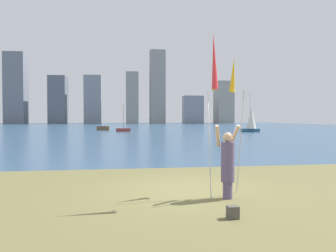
% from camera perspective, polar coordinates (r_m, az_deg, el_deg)
% --- Properties ---
extents(ground, '(120.00, 138.00, 0.12)m').
position_cam_1_polar(ground, '(60.21, -6.38, -0.56)').
color(ground, brown).
extents(person, '(0.70, 0.52, 1.92)m').
position_cam_1_polar(person, '(8.59, 10.45, -6.29)').
color(person, '#594C72').
rests_on(person, ground).
extents(kite_flag_left, '(0.16, 0.74, 4.23)m').
position_cam_1_polar(kite_flag_left, '(8.33, 8.09, 10.62)').
color(kite_flag_left, '#B2B2B7').
rests_on(kite_flag_left, ground).
extents(kite_flag_right, '(0.16, 1.02, 3.79)m').
position_cam_1_polar(kite_flag_right, '(9.45, 11.44, 8.12)').
color(kite_flag_right, '#B2B2B7').
rests_on(kite_flag_right, ground).
extents(bag, '(0.24, 0.18, 0.26)m').
position_cam_1_polar(bag, '(7.11, 11.33, -14.65)').
color(bag, '#4C4742').
rests_on(bag, ground).
extents(sailboat_0, '(2.11, 0.91, 4.07)m').
position_cam_1_polar(sailboat_0, '(48.64, -7.87, -0.64)').
color(sailboat_0, maroon).
rests_on(sailboat_0, ground).
extents(sailboat_1, '(2.85, 1.52, 5.72)m').
position_cam_1_polar(sailboat_1, '(48.72, 14.44, 1.16)').
color(sailboat_1, '#2D6084').
rests_on(sailboat_1, ground).
extents(sailboat_5, '(2.14, 1.04, 3.79)m').
position_cam_1_polar(sailboat_5, '(54.27, -11.32, -0.35)').
color(sailboat_5, brown).
rests_on(sailboat_5, ground).
extents(skyline_tower_0, '(6.38, 6.68, 23.38)m').
position_cam_1_polar(skyline_tower_0, '(119.04, -25.15, 5.98)').
color(skyline_tower_0, slate).
rests_on(skyline_tower_0, ground).
extents(skyline_tower_1, '(5.52, 7.62, 15.95)m').
position_cam_1_polar(skyline_tower_1, '(115.72, -18.74, 4.34)').
color(skyline_tower_1, '#565B66').
rests_on(skyline_tower_1, ground).
extents(skyline_tower_2, '(5.76, 4.46, 16.41)m').
position_cam_1_polar(skyline_tower_2, '(113.86, -13.07, 4.54)').
color(skyline_tower_2, gray).
rests_on(skyline_tower_2, ground).
extents(skyline_tower_3, '(4.12, 5.91, 17.44)m').
position_cam_1_polar(skyline_tower_3, '(111.67, -6.34, 4.90)').
color(skyline_tower_3, gray).
rests_on(skyline_tower_3, ground).
extents(skyline_tower_4, '(5.18, 5.09, 25.38)m').
position_cam_1_polar(skyline_tower_4, '(114.07, -1.88, 6.83)').
color(skyline_tower_4, gray).
rests_on(skyline_tower_4, ground).
extents(skyline_tower_5, '(6.83, 4.44, 9.64)m').
position_cam_1_polar(skyline_tower_5, '(113.63, 4.39, 2.87)').
color(skyline_tower_5, gray).
rests_on(skyline_tower_5, ground).
extents(skyline_tower_6, '(5.83, 6.97, 15.07)m').
position_cam_1_polar(skyline_tower_6, '(119.20, 9.76, 4.10)').
color(skyline_tower_6, gray).
rests_on(skyline_tower_6, ground).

